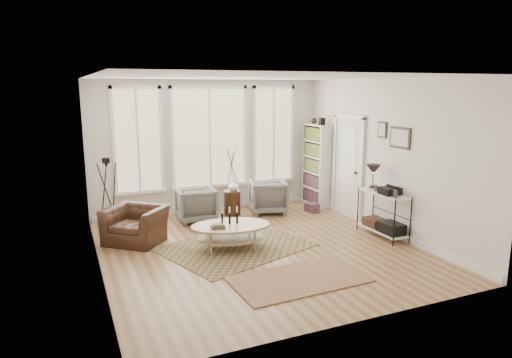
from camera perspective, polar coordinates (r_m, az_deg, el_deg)
name	(u,v)px	position (r m, az deg, el deg)	size (l,w,h in m)	color
room	(260,167)	(7.63, 0.46, 1.50)	(5.50, 5.54, 2.90)	#A1754D
bay_window	(210,139)	(10.10, -5.81, 4.95)	(4.14, 0.12, 2.24)	#C8B97A
door	(348,164)	(9.89, 11.44, 1.80)	(0.09, 1.06, 2.22)	silver
bookcase	(316,165)	(10.74, 7.56, 1.78)	(0.31, 0.85, 2.06)	white
low_shelf	(383,210)	(8.78, 15.60, -3.72)	(0.38, 1.08, 1.30)	white
wall_art	(395,136)	(8.68, 17.00, 5.22)	(0.04, 0.88, 0.44)	black
rug_main	(237,247)	(8.05, -2.45, -8.45)	(2.39, 1.79, 0.01)	brown
rug_runner	(298,279)	(6.80, 5.33, -12.30)	(1.95, 1.08, 0.01)	brown
coffee_table	(230,230)	(7.88, -3.22, -6.38)	(1.48, 1.08, 0.62)	tan
armchair_left	(196,204)	(9.54, -7.51, -3.16)	(0.76, 0.78, 0.71)	slate
armchair_right	(268,196)	(10.09, 1.53, -2.20)	(0.77, 0.79, 0.72)	slate
side_table	(232,183)	(9.83, -3.01, -0.44)	(0.36, 0.36, 1.49)	#361F14
vase	(233,186)	(9.85, -2.84, -0.85)	(0.22, 0.22, 0.23)	silver
accent_chair	(135,225)	(8.48, -14.83, -5.56)	(0.98, 0.86, 0.64)	#361F14
tripod_camera	(108,197)	(9.25, -17.97, -2.18)	(0.50, 0.50, 1.42)	black
book_stack_near	(312,207)	(10.31, 6.99, -3.53)	(0.22, 0.28, 0.18)	maroon
book_stack_far	(314,209)	(10.23, 7.28, -3.78)	(0.17, 0.22, 0.14)	maroon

